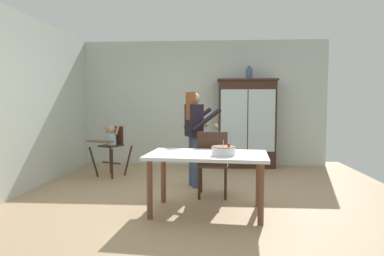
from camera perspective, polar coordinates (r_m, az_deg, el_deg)
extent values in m
plane|color=tan|center=(5.03, 0.71, -11.46)|extent=(6.24, 6.24, 0.00)
cube|color=beige|center=(7.47, 1.79, 4.16)|extent=(5.32, 0.06, 2.70)
cube|color=beige|center=(5.63, -27.13, 3.66)|extent=(0.06, 5.32, 2.70)
cube|color=#382116|center=(7.25, 9.14, 0.60)|extent=(1.18, 0.42, 1.81)
cube|color=#382116|center=(7.25, 9.23, 7.93)|extent=(1.24, 0.48, 0.04)
cube|color=silver|center=(7.01, 7.04, 1.24)|extent=(0.54, 0.01, 1.27)
cube|color=silver|center=(7.07, 11.58, 1.21)|extent=(0.54, 0.01, 1.27)
cube|color=#382116|center=(7.25, 9.15, 1.32)|extent=(1.10, 0.36, 0.02)
cylinder|color=#3D567F|center=(7.27, 9.55, 8.95)|extent=(0.13, 0.13, 0.22)
cylinder|color=#3D567F|center=(7.28, 9.57, 10.01)|extent=(0.07, 0.07, 0.05)
cylinder|color=#382116|center=(6.49, -16.14, -5.51)|extent=(0.18, 0.10, 0.56)
cylinder|color=#382116|center=(6.19, -13.25, -5.93)|extent=(0.09, 0.18, 0.56)
cylinder|color=#382116|center=(6.80, -13.51, -5.02)|extent=(0.09, 0.18, 0.56)
cylinder|color=#382116|center=(6.52, -10.64, -5.38)|extent=(0.18, 0.10, 0.56)
cube|color=#382116|center=(6.50, -13.38, -5.70)|extent=(0.40, 0.22, 0.02)
cube|color=#382116|center=(6.45, -13.43, -2.89)|extent=(0.45, 0.45, 0.02)
cube|color=#382116|center=(6.55, -12.55, -1.17)|extent=(0.29, 0.16, 0.34)
cube|color=brown|center=(6.25, -15.12, -2.17)|extent=(0.50, 0.40, 0.02)
cylinder|color=#9EBCD1|center=(6.46, -13.33, -1.80)|extent=(0.17, 0.17, 0.22)
sphere|color=tan|center=(6.44, -13.36, -0.22)|extent=(0.15, 0.15, 0.15)
cylinder|color=tan|center=(6.53, -14.27, -0.24)|extent=(0.11, 0.08, 0.17)
cylinder|color=tan|center=(6.35, -12.42, -0.34)|extent=(0.11, 0.08, 0.17)
cylinder|color=#3D4C6B|center=(5.45, 0.62, -5.81)|extent=(0.11, 0.11, 0.82)
cylinder|color=#3D4C6B|center=(5.61, 0.02, -5.52)|extent=(0.11, 0.11, 0.82)
cube|color=black|center=(5.45, 0.32, 1.28)|extent=(0.33, 0.41, 0.52)
cube|color=white|center=(5.49, 1.34, 1.30)|extent=(0.03, 0.06, 0.49)
sphere|color=tan|center=(5.45, 0.32, 4.96)|extent=(0.19, 0.19, 0.19)
cube|color=brown|center=(5.43, -0.23, 3.70)|extent=(0.17, 0.22, 0.44)
cylinder|color=black|center=(5.32, 2.48, 1.39)|extent=(0.48, 0.26, 0.37)
sphere|color=tan|center=(5.39, 4.05, 0.25)|extent=(0.08, 0.08, 0.08)
cylinder|color=black|center=(5.69, 0.96, 1.58)|extent=(0.48, 0.26, 0.37)
sphere|color=tan|center=(5.75, 2.45, 0.51)|extent=(0.08, 0.08, 0.08)
cube|color=silver|center=(4.20, 2.57, -4.56)|extent=(1.53, 0.98, 0.04)
cylinder|color=brown|center=(4.07, -7.11, -10.19)|extent=(0.07, 0.07, 0.70)
cylinder|color=brown|center=(3.93, 11.47, -10.79)|extent=(0.07, 0.07, 0.70)
cylinder|color=brown|center=(4.71, -4.83, -8.19)|extent=(0.07, 0.07, 0.70)
cylinder|color=brown|center=(4.58, 11.09, -8.60)|extent=(0.07, 0.07, 0.70)
cylinder|color=white|center=(4.06, 5.28, -3.89)|extent=(0.28, 0.28, 0.10)
cylinder|color=brown|center=(4.05, 5.28, -3.13)|extent=(0.27, 0.27, 0.01)
cylinder|color=#F2E5CC|center=(4.05, 5.29, -2.65)|extent=(0.01, 0.01, 0.06)
cone|color=yellow|center=(4.04, 5.29, -2.06)|extent=(0.02, 0.02, 0.02)
sphere|color=red|center=(4.01, 6.20, -2.89)|extent=(0.04, 0.04, 0.04)
cylinder|color=#382116|center=(5.20, 5.62, -8.40)|extent=(0.04, 0.04, 0.45)
cylinder|color=#382116|center=(5.21, 1.51, -8.35)|extent=(0.04, 0.04, 0.45)
cylinder|color=#382116|center=(4.84, 5.64, -9.36)|extent=(0.04, 0.04, 0.45)
cylinder|color=#382116|center=(4.86, 1.21, -9.30)|extent=(0.04, 0.04, 0.45)
cube|color=#473D38|center=(4.98, 3.51, -6.15)|extent=(0.45, 0.45, 0.03)
cube|color=#382116|center=(4.74, 3.44, -3.55)|extent=(0.42, 0.05, 0.48)
cylinder|color=#382116|center=(4.74, 5.74, -3.57)|extent=(0.03, 0.03, 0.48)
cylinder|color=#382116|center=(4.75, 1.14, -3.53)|extent=(0.03, 0.03, 0.48)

